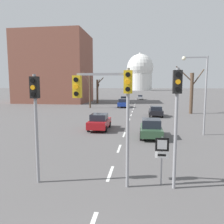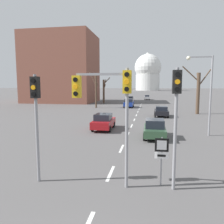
{
  "view_description": "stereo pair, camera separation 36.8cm",
  "coord_description": "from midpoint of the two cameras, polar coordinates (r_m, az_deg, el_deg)",
  "views": [
    {
      "loc": [
        1.52,
        -3.14,
        4.47
      ],
      "look_at": [
        0.14,
        7.12,
        3.22
      ],
      "focal_mm": 35.0,
      "sensor_mm": 36.0,
      "label": 1
    },
    {
      "loc": [
        1.88,
        -3.08,
        4.47
      ],
      "look_at": [
        0.14,
        7.12,
        3.22
      ],
      "focal_mm": 35.0,
      "sensor_mm": 36.0,
      "label": 2
    }
  ],
  "objects": [
    {
      "name": "capitol_dome",
      "position": [
        215.4,
        7.31,
        10.24
      ],
      "size": [
        25.17,
        25.17,
        35.55
      ],
      "color": "silver",
      "rests_on": "ground_plane"
    },
    {
      "name": "sedan_far_left",
      "position": [
        56.45,
        2.97,
        3.23
      ],
      "size": [
        1.77,
        3.82,
        1.78
      ],
      "color": "silver",
      "rests_on": "ground_plane"
    },
    {
      "name": "bare_tree_left_far",
      "position": [
        56.07,
        -3.95,
        5.7
      ],
      "size": [
        1.82,
        3.32,
        6.64
      ],
      "color": "brown",
      "rests_on": "ground_plane"
    },
    {
      "name": "sedan_far_right",
      "position": [
        19.21,
        9.61,
        -4.22
      ],
      "size": [
        1.89,
        3.94,
        1.63
      ],
      "color": "#2D4C33",
      "rests_on": "ground_plane"
    },
    {
      "name": "sedan_distant_centre",
      "position": [
        32.54,
        11.05,
        0.26
      ],
      "size": [
        1.97,
        3.9,
        1.51
      ],
      "color": "black",
      "rests_on": "ground_plane"
    },
    {
      "name": "lane_stripe_2",
      "position": [
        15.84,
        1.21,
        -9.49
      ],
      "size": [
        0.16,
        2.0,
        0.01
      ],
      "primitive_type": "cube",
      "color": "silver",
      "rests_on": "ground_plane"
    },
    {
      "name": "street_lamp_right",
      "position": [
        21.06,
        21.69,
        6.31
      ],
      "size": [
        2.26,
        0.36,
        7.06
      ],
      "color": "gray",
      "rests_on": "ground_plane"
    },
    {
      "name": "traffic_signal_centre_tall",
      "position": [
        9.33,
        -1.64,
        3.77
      ],
      "size": [
        2.56,
        0.34,
        5.2
      ],
      "color": "gray",
      "rests_on": "ground_plane"
    },
    {
      "name": "bare_tree_left_near",
      "position": [
        44.26,
        -6.07,
        5.81
      ],
      "size": [
        2.43,
        3.32,
        7.42
      ],
      "color": "brown",
      "rests_on": "ground_plane"
    },
    {
      "name": "lane_stripe_7",
      "position": [
        37.91,
        5.04,
        0.09
      ],
      "size": [
        0.16,
        2.0,
        0.01
      ],
      "primitive_type": "cube",
      "color": "silver",
      "rests_on": "ground_plane"
    },
    {
      "name": "lane_stripe_3",
      "position": [
        20.18,
        2.65,
        -5.91
      ],
      "size": [
        0.16,
        2.0,
        0.01
      ],
      "primitive_type": "cube",
      "color": "silver",
      "rests_on": "ground_plane"
    },
    {
      "name": "lane_stripe_11",
      "position": [
        55.81,
        5.89,
        2.25
      ],
      "size": [
        0.16,
        2.0,
        0.01
      ],
      "primitive_type": "cube",
      "color": "silver",
      "rests_on": "ground_plane"
    },
    {
      "name": "sedan_near_right",
      "position": [
        22.35,
        -3.77,
        -2.54
      ],
      "size": [
        1.91,
        4.15,
        1.64
      ],
      "color": "maroon",
      "rests_on": "ground_plane"
    },
    {
      "name": "lane_stripe_8",
      "position": [
        42.37,
        5.32,
        0.8
      ],
      "size": [
        0.16,
        2.0,
        0.01
      ],
      "primitive_type": "cube",
      "color": "silver",
      "rests_on": "ground_plane"
    },
    {
      "name": "sedan_near_left",
      "position": [
        71.65,
        7.24,
        3.87
      ],
      "size": [
        1.73,
        4.11,
        1.52
      ],
      "color": "#B7B7BC",
      "rests_on": "ground_plane"
    },
    {
      "name": "traffic_signal_near_left",
      "position": [
        10.39,
        -20.32,
        0.94
      ],
      "size": [
        0.36,
        0.34,
        4.97
      ],
      "color": "gray",
      "rests_on": "ground_plane"
    },
    {
      "name": "traffic_signal_near_right",
      "position": [
        9.48,
        15.45,
        1.51
      ],
      "size": [
        0.36,
        0.34,
        5.2
      ],
      "color": "gray",
      "rests_on": "ground_plane"
    },
    {
      "name": "bare_tree_right_near",
      "position": [
        37.18,
        19.77,
        5.22
      ],
      "size": [
        4.58,
        2.56,
        7.57
      ],
      "color": "brown",
      "rests_on": "ground_plane"
    },
    {
      "name": "apartment_block_left",
      "position": [
        62.05,
        -14.91,
        10.92
      ],
      "size": [
        18.0,
        14.0,
        18.17
      ],
      "primitive_type": "cube",
      "color": "brown",
      "rests_on": "ground_plane"
    },
    {
      "name": "lane_stripe_10",
      "position": [
        51.33,
        5.73,
        1.85
      ],
      "size": [
        0.16,
        2.0,
        0.01
      ],
      "primitive_type": "cube",
      "color": "silver",
      "rests_on": "ground_plane"
    },
    {
      "name": "lane_stripe_4",
      "position": [
        24.57,
        3.57,
        -3.6
      ],
      "size": [
        0.16,
        2.0,
        0.01
      ],
      "primitive_type": "cube",
      "color": "silver",
      "rests_on": "ground_plane"
    },
    {
      "name": "lane_stripe_6",
      "position": [
        33.45,
        4.68,
        -0.82
      ],
      "size": [
        0.16,
        2.0,
        0.01
      ],
      "primitive_type": "cube",
      "color": "silver",
      "rests_on": "ground_plane"
    },
    {
      "name": "lane_stripe_1",
      "position": [
        11.63,
        -1.38,
        -15.7
      ],
      "size": [
        0.16,
        2.0,
        0.01
      ],
      "primitive_type": "cube",
      "color": "silver",
      "rests_on": "ground_plane"
    },
    {
      "name": "lane_stripe_9",
      "position": [
        46.85,
        5.55,
        1.38
      ],
      "size": [
        0.16,
        2.0,
        0.01
      ],
      "primitive_type": "cube",
      "color": "silver",
      "rests_on": "ground_plane"
    },
    {
      "name": "lane_stripe_5",
      "position": [
        29.0,
        4.21,
        -2.0
      ],
      "size": [
        0.16,
        2.0,
        0.01
      ],
      "primitive_type": "cube",
      "color": "silver",
      "rests_on": "ground_plane"
    },
    {
      "name": "sedan_mid_centre",
      "position": [
        45.36,
        2.61,
        2.35
      ],
      "size": [
        1.93,
        4.22,
        1.79
      ],
      "color": "navy",
      "rests_on": "ground_plane"
    },
    {
      "name": "route_sign_post",
      "position": [
        10.12,
        11.87,
        -10.35
      ],
      "size": [
        0.6,
        0.08,
        2.22
      ],
      "color": "gray",
      "rests_on": "ground_plane"
    }
  ]
}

